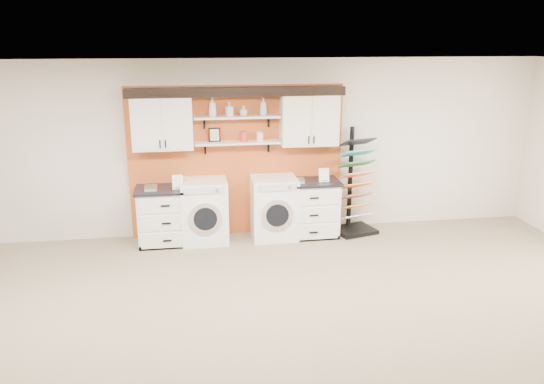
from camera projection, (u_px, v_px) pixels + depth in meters
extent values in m
plane|color=gray|center=(276.00, 376.00, 5.04)|extent=(10.00, 10.00, 0.00)
plane|color=white|center=(277.00, 76.00, 4.26)|extent=(10.00, 10.00, 0.00)
plane|color=beige|center=(237.00, 148.00, 8.44)|extent=(10.00, 0.00, 10.00)
cube|color=#BD5120|center=(237.00, 161.00, 8.47)|extent=(3.40, 0.07, 2.40)
cube|color=white|center=(162.00, 122.00, 7.96)|extent=(0.90, 0.34, 0.84)
cube|color=white|center=(146.00, 124.00, 7.76)|extent=(0.42, 0.01, 0.78)
cube|color=white|center=(177.00, 123.00, 7.82)|extent=(0.42, 0.01, 0.78)
cube|color=white|center=(309.00, 119.00, 8.29)|extent=(0.90, 0.34, 0.84)
cube|color=white|center=(298.00, 121.00, 8.09)|extent=(0.42, 0.01, 0.78)
cube|color=white|center=(326.00, 120.00, 8.15)|extent=(0.42, 0.01, 0.78)
cube|color=white|center=(238.00, 143.00, 8.22)|extent=(1.32, 0.28, 0.03)
cube|color=white|center=(237.00, 117.00, 8.11)|extent=(1.32, 0.28, 0.03)
cube|color=black|center=(236.00, 90.00, 8.01)|extent=(3.30, 0.40, 0.10)
cube|color=black|center=(238.00, 96.00, 7.85)|extent=(3.30, 0.04, 0.04)
cube|color=black|center=(215.00, 135.00, 8.18)|extent=(0.18, 0.02, 0.22)
cube|color=beige|center=(215.00, 135.00, 8.17)|extent=(0.14, 0.01, 0.18)
cylinder|color=red|center=(244.00, 136.00, 8.21)|extent=(0.11, 0.11, 0.16)
cylinder|color=silver|center=(260.00, 137.00, 8.25)|extent=(0.10, 0.10, 0.14)
cube|color=white|center=(167.00, 216.00, 8.22)|extent=(0.86, 0.60, 0.86)
cube|color=black|center=(168.00, 247.00, 8.07)|extent=(0.86, 0.06, 0.07)
cube|color=black|center=(166.00, 189.00, 8.09)|extent=(0.92, 0.66, 0.04)
cube|color=white|center=(165.00, 205.00, 7.85)|extent=(0.78, 0.02, 0.24)
cube|color=white|center=(166.00, 223.00, 7.93)|extent=(0.78, 0.02, 0.24)
cube|color=white|center=(167.00, 240.00, 8.01)|extent=(0.78, 0.02, 0.24)
cube|color=white|center=(309.00, 209.00, 8.55)|extent=(0.88, 0.60, 0.88)
cube|color=black|center=(313.00, 238.00, 8.40)|extent=(0.88, 0.06, 0.07)
cube|color=black|center=(310.00, 182.00, 8.42)|extent=(0.94, 0.66, 0.04)
cube|color=white|center=(314.00, 198.00, 8.18)|extent=(0.80, 0.02, 0.24)
cube|color=white|center=(314.00, 215.00, 8.26)|extent=(0.80, 0.02, 0.24)
cube|color=white|center=(313.00, 232.00, 8.34)|extent=(0.80, 0.02, 0.24)
cube|color=white|center=(205.00, 211.00, 8.28)|extent=(0.71, 0.66, 0.99)
cube|color=silver|center=(204.00, 191.00, 7.85)|extent=(0.60, 0.02, 0.10)
cylinder|color=silver|center=(205.00, 219.00, 7.97)|extent=(0.50, 0.05, 0.50)
cylinder|color=black|center=(205.00, 219.00, 7.95)|extent=(0.35, 0.03, 0.35)
cube|color=white|center=(274.00, 207.00, 8.45)|extent=(0.71, 0.66, 0.99)
cube|color=silver|center=(277.00, 188.00, 8.01)|extent=(0.60, 0.02, 0.10)
cylinder|color=silver|center=(277.00, 215.00, 8.13)|extent=(0.50, 0.05, 0.50)
cylinder|color=black|center=(277.00, 216.00, 8.11)|extent=(0.35, 0.03, 0.35)
cube|color=black|center=(354.00, 230.00, 8.77)|extent=(0.75, 0.68, 0.06)
cube|color=black|center=(350.00, 177.00, 8.70)|extent=(0.06, 0.06, 1.68)
cube|color=silver|center=(354.00, 217.00, 8.73)|extent=(0.59, 0.43, 0.15)
cube|color=#C78417|center=(355.00, 206.00, 8.68)|extent=(0.59, 0.43, 0.15)
cube|color=#9E4D41|center=(355.00, 196.00, 8.63)|extent=(0.59, 0.43, 0.15)
cube|color=orange|center=(356.00, 185.00, 8.58)|extent=(0.59, 0.43, 0.15)
cube|color=#FF8571|center=(356.00, 175.00, 8.53)|extent=(0.59, 0.43, 0.15)
cube|color=#217936|center=(357.00, 164.00, 8.48)|extent=(0.59, 0.43, 0.15)
cube|color=#39AFC8|center=(357.00, 153.00, 8.43)|extent=(0.59, 0.43, 0.15)
cube|color=black|center=(358.00, 142.00, 8.38)|extent=(0.59, 0.43, 0.15)
imported|color=silver|center=(212.00, 107.00, 8.01)|extent=(0.15, 0.15, 0.29)
imported|color=silver|center=(229.00, 109.00, 8.05)|extent=(0.12, 0.12, 0.22)
imported|color=silver|center=(243.00, 111.00, 8.09)|extent=(0.12, 0.12, 0.16)
imported|color=silver|center=(263.00, 106.00, 8.12)|extent=(0.15, 0.15, 0.28)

